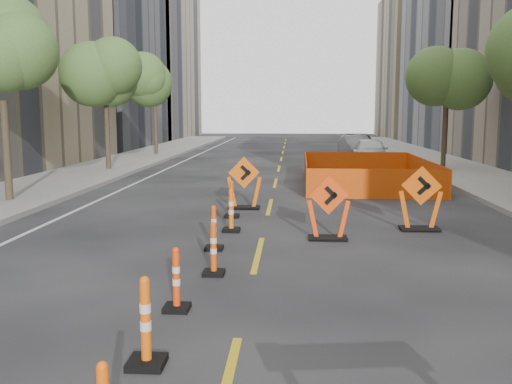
# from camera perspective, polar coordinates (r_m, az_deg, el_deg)

# --- Properties ---
(ground_plane) EXTENTS (140.00, 140.00, 0.00)m
(ground_plane) POSITION_cam_1_polar(r_m,az_deg,el_deg) (8.20, -1.50, -13.13)
(ground_plane) COLOR black
(sidewalk_left) EXTENTS (4.00, 90.00, 0.15)m
(sidewalk_left) POSITION_cam_1_polar(r_m,az_deg,el_deg) (22.07, -22.44, -0.07)
(sidewalk_left) COLOR gray
(sidewalk_left) RESTS_ON ground
(bld_left_d) EXTENTS (12.00, 16.00, 14.00)m
(bld_left_d) POSITION_cam_1_polar(r_m,az_deg,el_deg) (50.21, -17.41, 12.31)
(bld_left_d) COLOR #4C4C51
(bld_left_d) RESTS_ON ground
(bld_left_e) EXTENTS (12.00, 20.00, 20.00)m
(bld_left_e) POSITION_cam_1_polar(r_m,az_deg,el_deg) (66.02, -12.28, 14.00)
(bld_left_e) COLOR gray
(bld_left_e) RESTS_ON ground
(bld_right_d) EXTENTS (12.00, 18.00, 20.00)m
(bld_right_d) POSITION_cam_1_polar(r_m,az_deg,el_deg) (51.00, 23.13, 15.37)
(bld_right_d) COLOR gray
(bld_right_d) RESTS_ON ground
(bld_right_e) EXTENTS (12.00, 14.00, 16.00)m
(bld_right_e) POSITION_cam_1_polar(r_m,az_deg,el_deg) (68.38, 17.84, 11.91)
(bld_right_e) COLOR tan
(bld_right_e) RESTS_ON ground
(tree_l_b) EXTENTS (2.80, 2.80, 5.95)m
(tree_l_b) POSITION_cam_1_polar(r_m,az_deg,el_deg) (19.89, -24.13, 11.88)
(tree_l_b) COLOR #382B1E
(tree_l_b) RESTS_ON ground
(tree_l_c) EXTENTS (2.80, 2.80, 5.95)m
(tree_l_c) POSITION_cam_1_polar(r_m,az_deg,el_deg) (29.11, -14.83, 10.88)
(tree_l_c) COLOR #382B1E
(tree_l_c) RESTS_ON ground
(tree_l_d) EXTENTS (2.80, 2.80, 5.95)m
(tree_l_d) POSITION_cam_1_polar(r_m,az_deg,el_deg) (38.73, -10.09, 10.25)
(tree_l_d) COLOR #382B1E
(tree_l_d) RESTS_ON ground
(tree_r_c) EXTENTS (2.80, 2.80, 5.95)m
(tree_r_c) POSITION_cam_1_polar(r_m,az_deg,el_deg) (30.64, 18.54, 10.58)
(tree_r_c) COLOR #382B1E
(tree_r_c) RESTS_ON ground
(channelizer_2) EXTENTS (0.43, 0.43, 1.09)m
(channelizer_2) POSITION_cam_1_polar(r_m,az_deg,el_deg) (6.90, -10.98, -12.60)
(channelizer_2) COLOR #F65B0A
(channelizer_2) RESTS_ON ground
(channelizer_3) EXTENTS (0.38, 0.38, 0.97)m
(channelizer_3) POSITION_cam_1_polar(r_m,az_deg,el_deg) (8.68, -7.98, -8.62)
(channelizer_3) COLOR #F43D0A
(channelizer_3) RESTS_ON ground
(channelizer_4) EXTENTS (0.39, 0.39, 0.99)m
(channelizer_4) POSITION_cam_1_polar(r_m,az_deg,el_deg) (10.43, -4.27, -5.66)
(channelizer_4) COLOR #EE4A0A
(channelizer_4) RESTS_ON ground
(channelizer_5) EXTENTS (0.38, 0.38, 0.97)m
(channelizer_5) POSITION_cam_1_polar(r_m,az_deg,el_deg) (12.30, -4.24, -3.58)
(channelizer_5) COLOR #E74709
(channelizer_5) RESTS_ON ground
(channelizer_6) EXTENTS (0.43, 0.43, 1.08)m
(channelizer_6) POSITION_cam_1_polar(r_m,az_deg,el_deg) (14.12, -2.50, -1.83)
(channelizer_6) COLOR #FF620A
(channelizer_6) RESTS_ON ground
(channelizer_7) EXTENTS (0.41, 0.41, 1.04)m
(channelizer_7) POSITION_cam_1_polar(r_m,az_deg,el_deg) (16.01, -2.45, -0.72)
(channelizer_7) COLOR #DE5209
(channelizer_7) RESTS_ON ground
(chevron_sign_left) EXTENTS (1.19, 0.88, 1.60)m
(chevron_sign_left) POSITION_cam_1_polar(r_m,az_deg,el_deg) (17.40, -1.19, 0.92)
(chevron_sign_left) COLOR #DE5809
(chevron_sign_left) RESTS_ON ground
(chevron_sign_center) EXTENTS (1.09, 0.77, 1.51)m
(chevron_sign_center) POSITION_cam_1_polar(r_m,az_deg,el_deg) (13.30, 7.25, -1.57)
(chevron_sign_center) COLOR #F3420A
(chevron_sign_center) RESTS_ON ground
(chevron_sign_right) EXTENTS (1.22, 0.91, 1.62)m
(chevron_sign_right) POSITION_cam_1_polar(r_m,az_deg,el_deg) (14.80, 16.14, -0.62)
(chevron_sign_right) COLOR #D95109
(chevron_sign_right) RESTS_ON ground
(safety_fence) EXTENTS (4.97, 8.31, 1.03)m
(safety_fence) POSITION_cam_1_polar(r_m,az_deg,el_deg) (23.87, 10.82, 2.03)
(safety_fence) COLOR #E14C0B
(safety_fence) RESTS_ON ground
(parked_car_near) EXTENTS (2.11, 4.59, 1.53)m
(parked_car_near) POSITION_cam_1_polar(r_m,az_deg,el_deg) (32.28, 11.38, 4.00)
(parked_car_near) COLOR silver
(parked_car_near) RESTS_ON ground
(parked_car_mid) EXTENTS (1.95, 4.43, 1.41)m
(parked_car_mid) POSITION_cam_1_polar(r_m,az_deg,el_deg) (37.19, 9.95, 4.47)
(parked_car_mid) COLOR gray
(parked_car_mid) RESTS_ON ground
(parked_car_far) EXTENTS (2.16, 4.70, 1.33)m
(parked_car_far) POSITION_cam_1_polar(r_m,az_deg,el_deg) (42.30, 10.41, 4.82)
(parked_car_far) COLOR black
(parked_car_far) RESTS_ON ground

